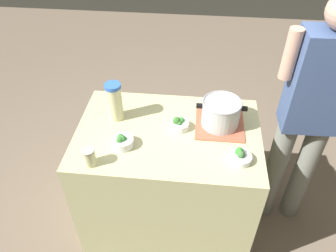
# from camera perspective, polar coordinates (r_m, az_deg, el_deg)

# --- Properties ---
(ground_plane) EXTENTS (8.00, 8.00, 0.00)m
(ground_plane) POSITION_cam_1_polar(r_m,az_deg,el_deg) (2.80, -0.00, -14.92)
(ground_plane) COLOR #776654
(counter_slab) EXTENTS (1.17, 0.79, 0.91)m
(counter_slab) POSITION_cam_1_polar(r_m,az_deg,el_deg) (2.44, -0.00, -8.96)
(counter_slab) COLOR #BCBB85
(counter_slab) RESTS_ON ground_plane
(dish_cloth) EXTENTS (0.31, 0.33, 0.01)m
(dish_cloth) POSITION_cam_1_polar(r_m,az_deg,el_deg) (2.19, 8.78, 0.36)
(dish_cloth) COLOR #B35A40
(dish_cloth) RESTS_ON counter_slab
(cooking_pot) EXTENTS (0.32, 0.25, 0.18)m
(cooking_pot) POSITION_cam_1_polar(r_m,az_deg,el_deg) (2.13, 9.03, 2.30)
(cooking_pot) COLOR #B7B7BC
(cooking_pot) RESTS_ON dish_cloth
(lemonade_pitcher) EXTENTS (0.10, 0.10, 0.26)m
(lemonade_pitcher) POSITION_cam_1_polar(r_m,az_deg,el_deg) (2.16, -9.12, 4.15)
(lemonade_pitcher) COLOR beige
(lemonade_pitcher) RESTS_ON counter_slab
(mason_jar) EXTENTS (0.08, 0.08, 0.11)m
(mason_jar) POSITION_cam_1_polar(r_m,az_deg,el_deg) (1.93, -13.32, -5.17)
(mason_jar) COLOR beige
(mason_jar) RESTS_ON counter_slab
(broccoli_bowl_front) EXTENTS (0.13, 0.13, 0.08)m
(broccoli_bowl_front) POSITION_cam_1_polar(r_m,az_deg,el_deg) (2.02, -7.77, -2.64)
(broccoli_bowl_front) COLOR silver
(broccoli_bowl_front) RESTS_ON counter_slab
(broccoli_bowl_center) EXTENTS (0.11, 0.11, 0.08)m
(broccoli_bowl_center) POSITION_cam_1_polar(r_m,az_deg,el_deg) (2.12, 1.96, 0.31)
(broccoli_bowl_center) COLOR silver
(broccoli_bowl_center) RESTS_ON counter_slab
(broccoli_bowl_back) EXTENTS (0.13, 0.13, 0.08)m
(broccoli_bowl_back) POSITION_cam_1_polar(r_m,az_deg,el_deg) (1.96, 12.24, -5.13)
(broccoli_bowl_back) COLOR silver
(broccoli_bowl_back) RESTS_ON counter_slab
(person_cook) EXTENTS (0.50, 0.21, 1.77)m
(person_cook) POSITION_cam_1_polar(r_m,az_deg,el_deg) (2.29, 22.76, 1.32)
(person_cook) COLOR gray
(person_cook) RESTS_ON ground_plane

